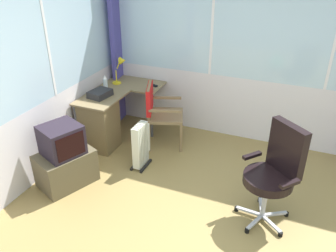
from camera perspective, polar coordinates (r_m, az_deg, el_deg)
The scene contains 13 objects.
ground at distance 3.64m, azimuth 7.76°, elevation -19.19°, with size 5.45×5.65×0.06m, color olive.
north_window_panel at distance 4.00m, azimuth -25.45°, elevation 5.28°, with size 4.45×0.07×2.54m.
east_window_panel at distance 4.91m, azimuth 15.96°, elevation 10.85°, with size 0.07×4.65×2.54m.
curtain_corner at distance 5.50m, azimuth -8.33°, elevation 12.90°, with size 0.32×0.07×2.44m, color #4A4495.
desk at distance 4.99m, azimuth -10.80°, elevation 0.88°, with size 1.27×0.87×0.72m.
desk_lamp at distance 5.32m, azimuth -7.66°, elevation 9.74°, with size 0.22×0.19×0.39m.
tv_remote at distance 5.21m, azimuth -2.48°, elevation 6.68°, with size 0.04×0.15×0.02m, color black.
spray_bottle at distance 5.13m, azimuth -10.21°, elevation 7.03°, with size 0.06×0.06×0.22m.
paper_tray at distance 4.91m, azimuth -11.05°, elevation 5.22°, with size 0.30×0.23×0.09m, color #252528.
wooden_armchair at distance 4.86m, azimuth -1.85°, elevation 3.06°, with size 0.62×0.62×0.91m.
office_chair at distance 3.65m, azimuth 17.24°, elevation -6.56°, with size 0.60×0.61×1.09m.
tv_on_stand at distance 4.32m, azimuth -16.55°, elevation -5.18°, with size 0.76×0.65×0.78m.
space_heater at distance 4.51m, azimuth -4.39°, elevation -3.07°, with size 0.35×0.17×0.61m.
Camera 1 is at (-2.44, -0.51, 2.63)m, focal length 37.26 mm.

